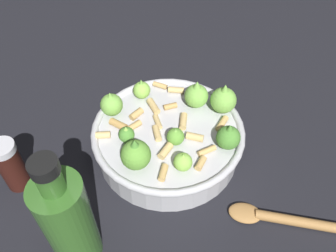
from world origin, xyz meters
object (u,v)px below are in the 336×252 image
pepper_shaker (11,165)px  wooden_spoon (302,222)px  olive_oil_bottle (68,220)px  cooking_pan (169,136)px

pepper_shaker → wooden_spoon: size_ratio=0.39×
olive_oil_bottle → wooden_spoon: (0.07, -0.33, -0.08)m
pepper_shaker → wooden_spoon: 0.47m
cooking_pan → pepper_shaker: 0.26m
wooden_spoon → cooking_pan: bearing=58.6°
wooden_spoon → pepper_shaker: bearing=85.0°
cooking_pan → pepper_shaker: cooking_pan is taller
pepper_shaker → olive_oil_bottle: 0.17m
olive_oil_bottle → pepper_shaker: bearing=51.0°
pepper_shaker → wooden_spoon: (-0.04, -0.46, -0.04)m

